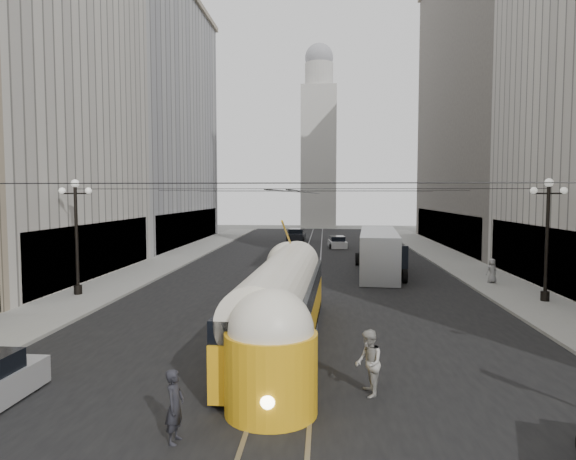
# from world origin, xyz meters

# --- Properties ---
(road) EXTENTS (20.00, 85.00, 0.02)m
(road) POSITION_xyz_m (0.00, 32.50, 0.00)
(road) COLOR black
(road) RESTS_ON ground
(sidewalk_left) EXTENTS (4.00, 72.00, 0.15)m
(sidewalk_left) POSITION_xyz_m (-12.00, 36.00, 0.07)
(sidewalk_left) COLOR gray
(sidewalk_left) RESTS_ON ground
(sidewalk_right) EXTENTS (4.00, 72.00, 0.15)m
(sidewalk_right) POSITION_xyz_m (12.00, 36.00, 0.07)
(sidewalk_right) COLOR gray
(sidewalk_right) RESTS_ON ground
(rail_left) EXTENTS (0.12, 85.00, 0.04)m
(rail_left) POSITION_xyz_m (-0.75, 32.50, 0.00)
(rail_left) COLOR gray
(rail_left) RESTS_ON ground
(rail_right) EXTENTS (0.12, 85.00, 0.04)m
(rail_right) POSITION_xyz_m (0.75, 32.50, 0.00)
(rail_right) COLOR gray
(rail_right) RESTS_ON ground
(building_left_mid) EXTENTS (12.60, 20.60, 34.60)m
(building_left_mid) POSITION_xyz_m (-20.00, 24.00, 17.31)
(building_left_mid) COLOR #B7B2A8
(building_left_mid) RESTS_ON ground
(building_left_far) EXTENTS (12.60, 28.60, 28.60)m
(building_left_far) POSITION_xyz_m (-19.99, 48.00, 14.31)
(building_left_far) COLOR #999999
(building_left_far) RESTS_ON ground
(building_right_far) EXTENTS (12.60, 32.60, 32.60)m
(building_right_far) POSITION_xyz_m (20.00, 48.00, 16.31)
(building_right_far) COLOR #514C47
(building_right_far) RESTS_ON ground
(distant_tower) EXTENTS (6.00, 6.00, 31.36)m
(distant_tower) POSITION_xyz_m (0.00, 80.00, 14.97)
(distant_tower) COLOR #B2AFA8
(distant_tower) RESTS_ON ground
(lamppost_left_mid) EXTENTS (1.86, 0.44, 6.37)m
(lamppost_left_mid) POSITION_xyz_m (-12.60, 18.00, 3.74)
(lamppost_left_mid) COLOR black
(lamppost_left_mid) RESTS_ON sidewalk_left
(lamppost_right_mid) EXTENTS (1.86, 0.44, 6.37)m
(lamppost_right_mid) POSITION_xyz_m (12.60, 18.00, 3.74)
(lamppost_right_mid) COLOR black
(lamppost_right_mid) RESTS_ON sidewalk_right
(catenary) EXTENTS (25.00, 72.00, 0.23)m
(catenary) POSITION_xyz_m (0.12, 31.49, 5.88)
(catenary) COLOR black
(catenary) RESTS_ON ground
(streetcar) EXTENTS (2.90, 15.38, 3.36)m
(streetcar) POSITION_xyz_m (-0.50, 10.01, 1.64)
(streetcar) COLOR gold
(streetcar) RESTS_ON ground
(city_bus) EXTENTS (3.51, 12.23, 3.06)m
(city_bus) POSITION_xyz_m (4.98, 27.81, 1.68)
(city_bus) COLOR #9B9EA0
(city_bus) RESTS_ON ground
(sedan_white_far) EXTENTS (2.02, 4.14, 1.26)m
(sedan_white_far) POSITION_xyz_m (2.44, 45.19, 0.57)
(sedan_white_far) COLOR silver
(sedan_white_far) RESTS_ON ground
(sedan_dark_far) EXTENTS (2.18, 4.87, 1.51)m
(sedan_dark_far) POSITION_xyz_m (-2.35, 53.19, 0.69)
(sedan_dark_far) COLOR black
(sedan_dark_far) RESTS_ON ground
(pedestrian_crossing_a) EXTENTS (0.47, 0.66, 1.72)m
(pedestrian_crossing_a) POSITION_xyz_m (-2.31, 1.89, 0.86)
(pedestrian_crossing_a) COLOR black
(pedestrian_crossing_a) RESTS_ON ground
(pedestrian_crossing_b) EXTENTS (0.78, 0.96, 1.88)m
(pedestrian_crossing_b) POSITION_xyz_m (2.36, 4.99, 0.94)
(pedestrian_crossing_b) COLOR #A2A097
(pedestrian_crossing_b) RESTS_ON ground
(pedestrian_sidewalk_right) EXTENTS (0.86, 0.70, 1.53)m
(pedestrian_sidewalk_right) POSITION_xyz_m (11.60, 23.39, 0.91)
(pedestrian_sidewalk_right) COLOR gray
(pedestrian_sidewalk_right) RESTS_ON sidewalk_right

